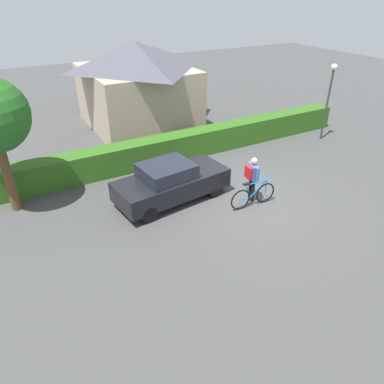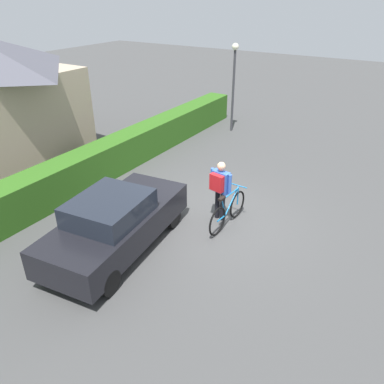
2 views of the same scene
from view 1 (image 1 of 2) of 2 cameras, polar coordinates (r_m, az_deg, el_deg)
ground_plane at (r=13.17m, az=8.89°, el=-1.14°), size 60.00×60.00×0.00m
hedge_row at (r=16.22m, az=-0.51°, el=7.72°), size 16.83×0.90×1.13m
house_distant at (r=19.99m, az=-8.82°, el=16.72°), size 5.42×6.15×4.35m
parked_car_near at (r=12.63m, az=-3.41°, el=1.63°), size 4.26×2.14×1.47m
bicycle at (r=12.60m, az=9.77°, el=-0.54°), size 1.82×0.50×0.99m
person_rider at (r=12.63m, az=9.61°, el=2.66°), size 0.41×0.66×1.68m
street_lamp at (r=18.76m, az=21.19°, el=14.85°), size 0.28×0.28×3.66m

